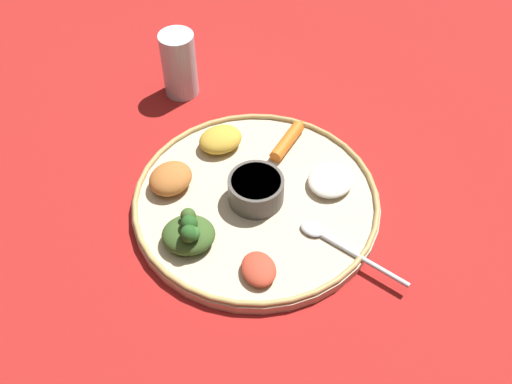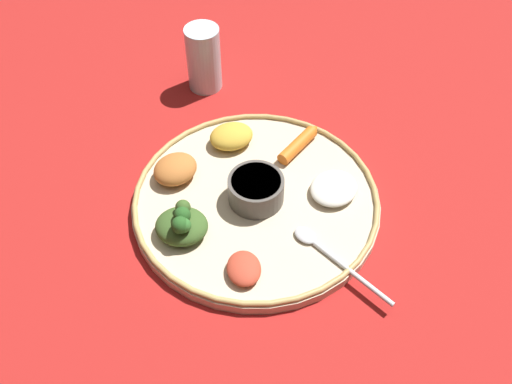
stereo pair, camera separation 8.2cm
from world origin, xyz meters
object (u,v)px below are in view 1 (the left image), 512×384
object	(u,v)px
carrot_near_spoon	(289,139)
drinking_glass	(180,68)
center_bowl	(256,189)
spoon	(336,243)
greens_pile	(189,233)

from	to	relation	value
carrot_near_spoon	drinking_glass	distance (m)	0.24
center_bowl	spoon	world-z (taller)	center_bowl
center_bowl	spoon	size ratio (longest dim) A/B	0.48
spoon	carrot_near_spoon	distance (m)	0.21
carrot_near_spoon	drinking_glass	xyz separation A→B (m)	(-0.23, 0.03, 0.02)
spoon	carrot_near_spoon	size ratio (longest dim) A/B	1.76
center_bowl	carrot_near_spoon	distance (m)	0.13
carrot_near_spoon	spoon	bearing A→B (deg)	-43.28
greens_pile	carrot_near_spoon	xyz separation A→B (m)	(0.03, 0.24, -0.01)
center_bowl	greens_pile	bearing A→B (deg)	-108.81
drinking_glass	carrot_near_spoon	bearing A→B (deg)	-8.35
greens_pile	carrot_near_spoon	size ratio (longest dim) A/B	1.01
greens_pile	center_bowl	bearing A→B (deg)	71.19
center_bowl	carrot_near_spoon	bearing A→B (deg)	96.09
center_bowl	drinking_glass	size ratio (longest dim) A/B	0.70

